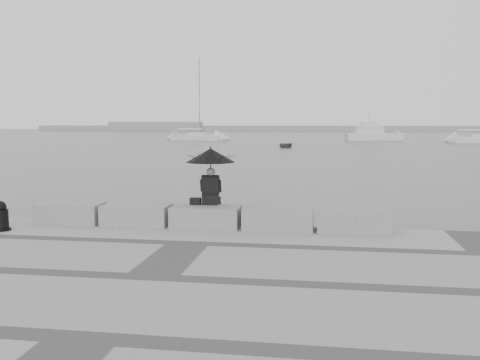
% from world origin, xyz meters
% --- Properties ---
extents(ground, '(360.00, 360.00, 0.00)m').
position_xyz_m(ground, '(0.00, 0.00, 0.00)').
color(ground, '#3F4144').
rests_on(ground, ground).
extents(promenade, '(34.00, 14.00, 0.50)m').
position_xyz_m(promenade, '(0.00, -7.00, 0.25)').
color(promenade, slate).
rests_on(promenade, ground).
extents(stone_block_far_left, '(1.60, 0.80, 0.50)m').
position_xyz_m(stone_block_far_left, '(-3.40, -0.45, 0.75)').
color(stone_block_far_left, slate).
rests_on(stone_block_far_left, promenade).
extents(stone_block_left, '(1.60, 0.80, 0.50)m').
position_xyz_m(stone_block_left, '(-1.70, -0.45, 0.75)').
color(stone_block_left, slate).
rests_on(stone_block_left, promenade).
extents(stone_block_centre, '(1.60, 0.80, 0.50)m').
position_xyz_m(stone_block_centre, '(0.00, -0.45, 0.75)').
color(stone_block_centre, slate).
rests_on(stone_block_centre, promenade).
extents(stone_block_right, '(1.60, 0.80, 0.50)m').
position_xyz_m(stone_block_right, '(1.70, -0.45, 0.75)').
color(stone_block_right, slate).
rests_on(stone_block_right, promenade).
extents(stone_block_far_right, '(1.60, 0.80, 0.50)m').
position_xyz_m(stone_block_far_right, '(3.40, -0.45, 0.75)').
color(stone_block_far_right, slate).
rests_on(stone_block_far_right, promenade).
extents(seated_person, '(1.20, 1.20, 1.39)m').
position_xyz_m(seated_person, '(0.04, -0.09, 2.01)').
color(seated_person, black).
rests_on(seated_person, stone_block_centre).
extents(bag, '(0.26, 0.15, 0.17)m').
position_xyz_m(bag, '(-0.31, -0.22, 1.08)').
color(bag, black).
rests_on(bag, stone_block_centre).
extents(mooring_bollard, '(0.44, 0.44, 0.69)m').
position_xyz_m(mooring_bollard, '(-4.55, -1.55, 0.79)').
color(mooring_bollard, black).
rests_on(mooring_bollard, promenade).
extents(distant_landmass, '(180.00, 8.00, 2.80)m').
position_xyz_m(distant_landmass, '(-8.14, 154.51, 0.90)').
color(distant_landmass, gray).
rests_on(distant_landmass, ground).
extents(sailboat_left, '(8.26, 3.56, 12.90)m').
position_xyz_m(sailboat_left, '(-16.96, 69.91, 0.52)').
color(sailboat_left, white).
rests_on(sailboat_left, ground).
extents(sailboat_right, '(7.43, 3.12, 12.90)m').
position_xyz_m(sailboat_right, '(24.26, 66.54, 0.53)').
color(sailboat_right, white).
rests_on(sailboat_right, ground).
extents(motor_cruiser, '(9.05, 4.25, 4.50)m').
position_xyz_m(motor_cruiser, '(10.64, 73.88, 0.89)').
color(motor_cruiser, white).
rests_on(motor_cruiser, ground).
extents(dinghy, '(3.61, 1.93, 0.58)m').
position_xyz_m(dinghy, '(-1.55, 49.23, 0.29)').
color(dinghy, slate).
rests_on(dinghy, ground).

